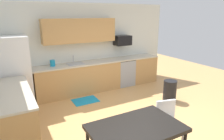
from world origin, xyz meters
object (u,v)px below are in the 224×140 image
(oven_range, at_px, (124,72))
(microwave, at_px, (122,40))
(refrigerator, at_px, (15,73))
(chair_near_table, at_px, (168,120))
(trash_bin, at_px, (170,91))
(kettle, at_px, (53,63))
(dining_table, at_px, (136,130))

(oven_range, distance_m, microwave, 1.07)
(refrigerator, distance_m, chair_near_table, 3.91)
(chair_near_table, distance_m, trash_bin, 2.05)
(trash_bin, relative_size, kettle, 3.00)
(dining_table, bearing_deg, trash_bin, 34.90)
(oven_range, relative_size, trash_bin, 1.52)
(oven_range, distance_m, kettle, 2.42)
(refrigerator, xyz_separation_m, chair_near_table, (2.29, -3.13, -0.42))
(trash_bin, bearing_deg, microwave, 102.17)
(refrigerator, height_order, dining_table, refrigerator)
(chair_near_table, bearing_deg, microwave, 72.33)
(oven_range, height_order, dining_table, oven_range)
(trash_bin, bearing_deg, oven_range, 102.83)
(refrigerator, height_order, oven_range, refrigerator)
(dining_table, distance_m, kettle, 3.50)
(refrigerator, height_order, trash_bin, refrigerator)
(dining_table, relative_size, kettle, 7.00)
(chair_near_table, bearing_deg, kettle, 111.64)
(dining_table, distance_m, chair_near_table, 0.89)
(microwave, xyz_separation_m, chair_near_table, (-1.06, -3.31, -1.02))
(microwave, height_order, chair_near_table, microwave)
(oven_range, height_order, trash_bin, oven_range)
(dining_table, bearing_deg, chair_near_table, 12.86)
(kettle, bearing_deg, chair_near_table, -68.36)
(dining_table, bearing_deg, microwave, 61.42)
(refrigerator, relative_size, trash_bin, 3.08)
(microwave, bearing_deg, chair_near_table, -107.67)
(microwave, xyz_separation_m, trash_bin, (0.41, -1.89, -1.22))
(microwave, bearing_deg, dining_table, -118.58)
(microwave, height_order, dining_table, microwave)
(chair_near_table, bearing_deg, trash_bin, 44.19)
(oven_range, xyz_separation_m, chair_near_table, (-1.06, -3.21, 0.05))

